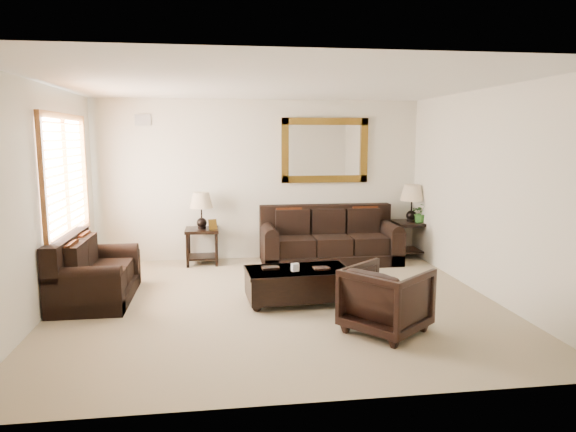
{
  "coord_description": "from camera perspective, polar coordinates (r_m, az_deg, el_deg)",
  "views": [
    {
      "loc": [
        -0.73,
        -6.21,
        2.07
      ],
      "look_at": [
        0.22,
        0.6,
        1.01
      ],
      "focal_mm": 32.0,
      "sensor_mm": 36.0,
      "label": 1
    }
  ],
  "objects": [
    {
      "name": "room",
      "position": [
        6.3,
        -1.22,
        2.16
      ],
      "size": [
        5.51,
        5.01,
        2.71
      ],
      "color": "gray",
      "rests_on": "ground"
    },
    {
      "name": "window",
      "position": [
        7.4,
        -23.4,
        3.98
      ],
      "size": [
        0.07,
        1.96,
        1.66
      ],
      "color": "white",
      "rests_on": "room"
    },
    {
      "name": "mirror",
      "position": [
        8.87,
        4.12,
        7.28
      ],
      "size": [
        1.5,
        0.06,
        1.1
      ],
      "color": "#4C270F",
      "rests_on": "room"
    },
    {
      "name": "air_vent",
      "position": [
        8.78,
        -15.84,
        10.23
      ],
      "size": [
        0.25,
        0.02,
        0.18
      ],
      "primitive_type": "cube",
      "color": "#999999",
      "rests_on": "room"
    },
    {
      "name": "sofa",
      "position": [
        8.64,
        4.58,
        -2.87
      ],
      "size": [
        2.27,
        0.98,
        0.93
      ],
      "color": "black",
      "rests_on": "room"
    },
    {
      "name": "loveseat",
      "position": [
        7.07,
        -20.96,
        -6.29
      ],
      "size": [
        0.89,
        1.49,
        0.84
      ],
      "rotation": [
        0.0,
        0.0,
        1.57
      ],
      "color": "black",
      "rests_on": "room"
    },
    {
      "name": "end_table_left",
      "position": [
        8.5,
        -9.57,
        -0.16
      ],
      "size": [
        0.54,
        0.54,
        1.19
      ],
      "color": "black",
      "rests_on": "room"
    },
    {
      "name": "end_table_right",
      "position": [
        9.1,
        13.55,
        0.64
      ],
      "size": [
        0.58,
        0.58,
        1.27
      ],
      "color": "black",
      "rests_on": "room"
    },
    {
      "name": "coffee_table",
      "position": [
        6.5,
        1.08,
        -7.32
      ],
      "size": [
        1.33,
        0.78,
        0.55
      ],
      "rotation": [
        0.0,
        0.0,
        0.06
      ],
      "color": "black",
      "rests_on": "room"
    },
    {
      "name": "armchair",
      "position": [
        5.63,
        10.87,
        -8.75
      ],
      "size": [
        1.04,
        1.05,
        0.79
      ],
      "primitive_type": "imported",
      "rotation": [
        0.0,
        0.0,
        2.26
      ],
      "color": "black",
      "rests_on": "floor"
    },
    {
      "name": "potted_plant",
      "position": [
        9.06,
        14.52,
        0.12
      ],
      "size": [
        0.37,
        0.39,
        0.26
      ],
      "primitive_type": "imported",
      "rotation": [
        0.0,
        0.0,
        -0.24
      ],
      "color": "#29591E",
      "rests_on": "end_table_right"
    }
  ]
}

